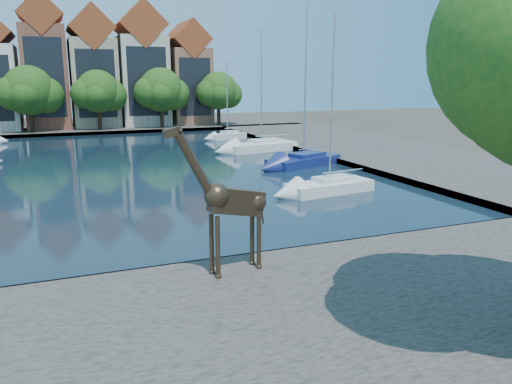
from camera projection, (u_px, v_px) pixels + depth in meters
ground at (169, 277)px, 17.93m from camera, size 160.00×160.00×0.00m
water_basin at (104, 167)px, 39.63m from camera, size 38.00×50.00×0.08m
near_quay at (233, 376)px, 11.54m from camera, size 50.00×14.00×0.50m
far_quay at (82, 128)px, 68.53m from camera, size 60.00×16.00×0.50m
right_quay at (370, 149)px, 48.66m from camera, size 14.00×52.00×0.50m
townhouse_center at (45, 67)px, 65.26m from camera, size 5.44×9.18×16.93m
townhouse_east_inner at (93, 72)px, 67.58m from camera, size 5.94×9.18×15.79m
townhouse_east_mid at (141, 70)px, 69.85m from camera, size 6.43×9.18×16.65m
townhouse_east_end at (187, 77)px, 72.43m from camera, size 5.44×9.18×14.43m
far_tree_mid_west at (30, 92)px, 60.29m from camera, size 7.80×6.00×8.00m
far_tree_mid_east at (99, 93)px, 63.22m from camera, size 7.02×5.40×7.52m
far_tree_east at (162, 91)px, 66.11m from camera, size 7.54×5.80×7.84m
far_tree_far_east at (219, 92)px, 69.04m from camera, size 6.76×5.20×7.36m
giraffe_statue at (229, 202)px, 16.51m from camera, size 3.53×1.01×5.06m
sailboat_right_a at (329, 184)px, 30.65m from camera, size 5.81×2.70×10.46m
sailboat_right_b at (304, 159)px, 40.10m from camera, size 6.98×4.49×12.43m
sailboat_right_c at (261, 145)px, 48.19m from camera, size 7.23×3.42×11.26m
sailboat_right_d at (228, 134)px, 57.43m from camera, size 4.60×2.57×8.77m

